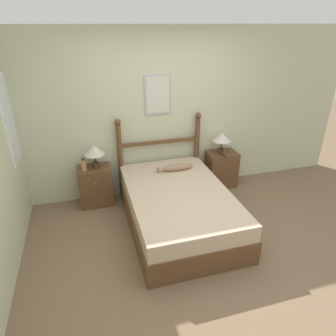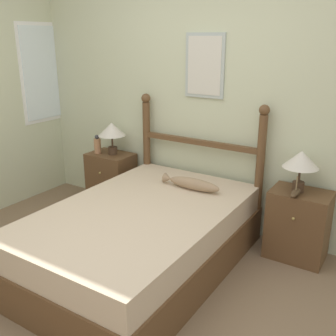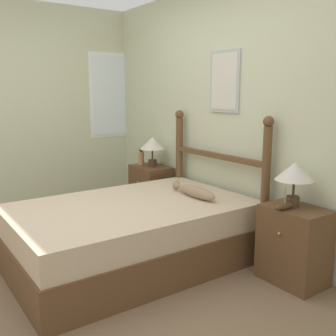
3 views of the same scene
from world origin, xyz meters
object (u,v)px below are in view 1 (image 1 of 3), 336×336
nightstand_right (221,169)px  bottle (84,165)px  nightstand_left (96,186)px  table_lamp_right (222,138)px  table_lamp_left (94,151)px  bed (178,208)px  model_boat (224,154)px  fish_pillow (176,167)px

nightstand_right → bottle: bottle is taller
nightstand_left → bottle: bearing=-160.1°
nightstand_right → table_lamp_right: 0.58m
table_lamp_left → table_lamp_right: (2.03, -0.01, 0.00)m
bed → table_lamp_right: size_ratio=5.79×
model_boat → fish_pillow: 0.90m
nightstand_right → table_lamp_right: bearing=-175.7°
bottle → nightstand_left: bearing=19.9°
nightstand_left → bottle: bottle is taller
nightstand_right → fish_pillow: size_ratio=1.09×
table_lamp_left → table_lamp_right: bearing=-0.2°
nightstand_left → nightstand_right: size_ratio=1.00×
table_lamp_left → bottle: size_ratio=1.70×
model_boat → nightstand_right: bearing=78.7°
table_lamp_right → bottle: 2.21m
table_lamp_left → nightstand_right: bearing=-0.1°
bed → model_boat: model_boat is taller
bottle → model_boat: size_ratio=1.01×
bed → table_lamp_right: (1.02, 0.86, 0.62)m
nightstand_left → bottle: (-0.14, -0.05, 0.40)m
table_lamp_left → bottle: 0.25m
nightstand_left → table_lamp_left: bearing=6.0°
bottle → fish_pillow: size_ratio=0.37×
table_lamp_right → model_boat: size_ratio=1.71×
table_lamp_left → model_boat: 2.06m
bed → table_lamp_right: 1.47m
nightstand_left → model_boat: (2.08, -0.11, 0.34)m
table_lamp_left → fish_pillow: (1.16, -0.28, -0.29)m
nightstand_right → bottle: 2.27m
model_boat → fish_pillow: size_ratio=0.37×
bed → model_boat: (1.03, 0.76, 0.38)m
nightstand_right → bed: bearing=-140.4°
bottle → model_boat: bearing=-1.6°
bed → nightstand_left: (-1.05, 0.87, 0.04)m
bed → table_lamp_left: table_lamp_left is taller
table_lamp_right → table_lamp_left: bearing=179.8°
nightstand_right → fish_pillow: bearing=-162.8°
nightstand_left → bottle: 0.43m
nightstand_left → model_boat: size_ratio=2.97×
model_boat → table_lamp_left: bearing=176.8°
nightstand_left → table_lamp_left: size_ratio=1.74×
nightstand_left → bottle: size_ratio=2.95×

